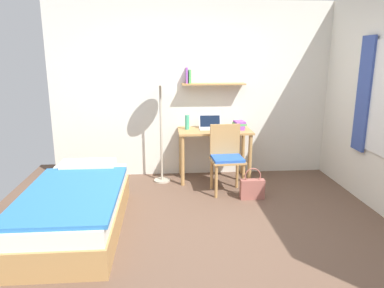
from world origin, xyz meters
name	(u,v)px	position (x,y,z in m)	size (l,w,h in m)	color
ground_plane	(215,233)	(0.00, 0.00, 0.00)	(5.28, 5.28, 0.00)	brown
wall_back	(198,91)	(0.00, 2.02, 1.30)	(4.40, 0.27, 2.60)	silver
bed	(76,208)	(-1.48, 0.22, 0.24)	(0.97, 1.93, 0.54)	#B2844C
desk	(214,139)	(0.22, 1.70, 0.62)	(1.07, 0.56, 0.76)	#B2844C
desk_chair	(227,155)	(0.31, 1.20, 0.51)	(0.45, 0.42, 0.92)	#B2844C
standing_lamp	(160,83)	(-0.57, 1.66, 1.45)	(0.38, 0.38, 1.65)	#B2A893
laptop	(210,125)	(0.16, 1.79, 0.81)	(0.34, 0.22, 0.21)	#B7BABF
water_bottle	(187,122)	(-0.18, 1.76, 0.87)	(0.07, 0.07, 0.21)	#42A87F
book_stack	(239,125)	(0.59, 1.71, 0.82)	(0.18, 0.22, 0.12)	purple
handbag	(252,188)	(0.61, 0.89, 0.14)	(0.31, 0.11, 0.42)	#99564C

